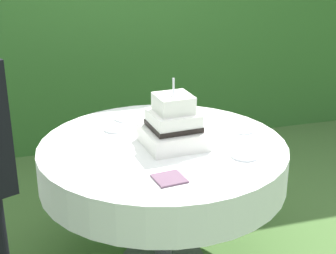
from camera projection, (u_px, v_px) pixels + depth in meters
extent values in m
cylinder|color=#4C4C51|center=(163.00, 209.00, 2.88)|extent=(0.10, 0.10, 0.74)
cylinder|color=brown|center=(163.00, 147.00, 2.74)|extent=(1.31, 1.31, 0.03)
cylinder|color=white|center=(163.00, 162.00, 2.78)|extent=(1.34, 1.34, 0.21)
cube|color=white|center=(173.00, 137.00, 2.71)|extent=(0.34, 0.34, 0.09)
cube|color=white|center=(173.00, 120.00, 2.68)|extent=(0.26, 0.26, 0.09)
cube|color=black|center=(173.00, 125.00, 2.69)|extent=(0.27, 0.27, 0.03)
cube|color=white|center=(173.00, 103.00, 2.64)|extent=(0.20, 0.20, 0.09)
sphere|color=#D13866|center=(185.00, 115.00, 2.83)|extent=(0.08, 0.08, 0.08)
cylinder|color=silver|center=(174.00, 87.00, 2.61)|extent=(0.01, 0.01, 0.09)
cylinder|color=white|center=(125.00, 118.00, 3.09)|extent=(0.12, 0.12, 0.01)
cylinder|color=white|center=(242.00, 130.00, 2.92)|extent=(0.14, 0.14, 0.01)
cylinder|color=white|center=(245.00, 155.00, 2.58)|extent=(0.14, 0.14, 0.01)
cylinder|color=white|center=(115.00, 129.00, 2.93)|extent=(0.13, 0.13, 0.01)
cube|color=#6B4C60|center=(169.00, 179.00, 2.34)|extent=(0.15, 0.15, 0.01)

